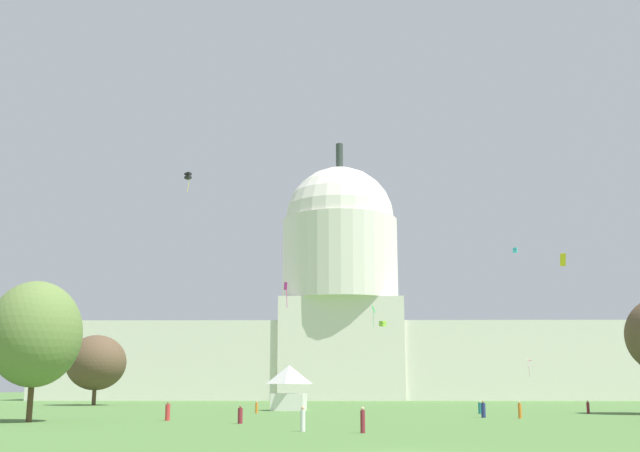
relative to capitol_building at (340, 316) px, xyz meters
name	(u,v)px	position (x,y,z in m)	size (l,w,h in m)	color
capitol_building	(340,316)	(0.00, 0.00, 0.00)	(144.90, 28.56, 64.16)	silver
event_tent	(289,387)	(-8.21, -81.71, -16.95)	(4.97, 6.08, 6.02)	white
tree_west_far	(35,334)	(-29.93, -117.14, -12.15)	(9.09, 9.52, 12.84)	#4C3823
tree_west_near	(96,363)	(-43.47, -52.95, -12.82)	(14.84, 14.79, 12.03)	brown
person_orange_back_left	(257,407)	(-11.58, -92.63, -19.42)	(0.42, 0.42, 1.45)	orange
person_navy_near_tree_east	(483,410)	(13.28, -106.18, -19.31)	(0.46, 0.46, 1.73)	navy
person_maroon_front_center	(240,415)	(-10.50, -119.56, -19.39)	(0.60, 0.60, 1.54)	maroon
person_white_deep_crowd	(303,420)	(-4.64, -131.39, -19.27)	(0.51, 0.51, 1.76)	silver
person_maroon_mid_left	(363,421)	(-0.41, -133.29, -19.25)	(0.47, 0.47, 1.78)	maroon
person_orange_edge_west	(520,410)	(16.62, -108.01, -19.30)	(0.51, 0.51, 1.70)	orange
person_maroon_lawn_far_right	(588,408)	(28.26, -93.60, -19.38)	(0.37, 0.37, 1.54)	maroon
person_red_mid_right	(168,412)	(-18.09, -113.59, -19.30)	(0.51, 0.51, 1.72)	red
person_teal_front_left	(480,408)	(15.14, -94.67, -19.41)	(0.45, 0.45, 1.51)	#1E757A
kite_cyan_mid	(515,250)	(36.31, -29.52, 11.07)	(1.19, 1.16, 1.12)	#33BCDB
kite_pink_low	(528,362)	(39.46, -22.34, -11.81)	(1.43, 1.27, 3.40)	pink
kite_black_high	(188,176)	(-27.78, -57.00, 19.77)	(1.29, 1.27, 3.65)	black
kite_lime_low	(383,324)	(7.26, -44.12, -5.41)	(1.37, 1.38, 0.96)	#8CD133
kite_magenta_low	(286,289)	(-7.63, -101.63, -6.08)	(0.44, 0.54, 2.92)	#D1339E
kite_yellow_low	(563,260)	(23.75, -102.28, -2.86)	(0.68, 0.59, 1.43)	yellow
kite_green_mid	(374,311)	(6.45, -29.34, -1.70)	(0.71, 0.55, 4.37)	green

